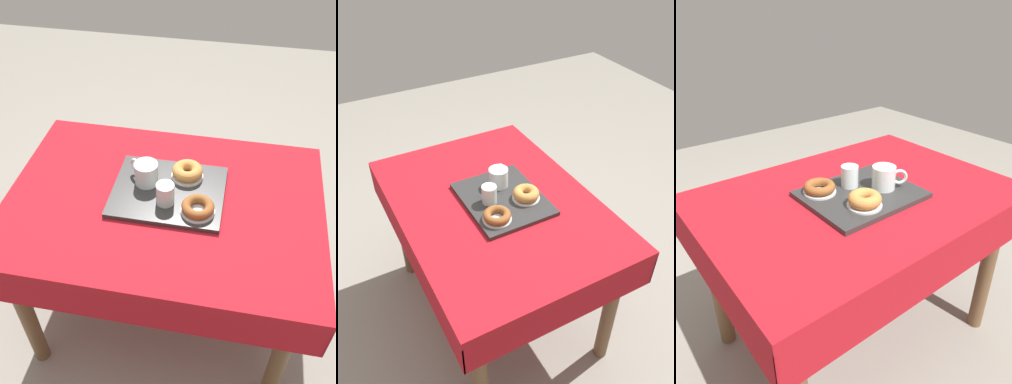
# 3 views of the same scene
# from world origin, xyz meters

# --- Properties ---
(ground_plane) EXTENTS (6.00, 6.00, 0.00)m
(ground_plane) POSITION_xyz_m (0.00, 0.00, 0.00)
(ground_plane) COLOR gray
(dining_table) EXTENTS (1.16, 0.83, 0.74)m
(dining_table) POSITION_xyz_m (0.00, 0.00, 0.63)
(dining_table) COLOR #A8141E
(dining_table) RESTS_ON ground
(serving_tray) EXTENTS (0.41, 0.33, 0.02)m
(serving_tray) POSITION_xyz_m (-0.01, -0.03, 0.75)
(serving_tray) COLOR #2D2D2D
(serving_tray) RESTS_ON dining_table
(tea_mug_left) EXTENTS (0.12, 0.10, 0.09)m
(tea_mug_left) POSITION_xyz_m (0.08, -0.06, 0.80)
(tea_mug_left) COLOR silver
(tea_mug_left) RESTS_ON serving_tray
(water_glass_near) EXTENTS (0.07, 0.07, 0.08)m
(water_glass_near) POSITION_xyz_m (-0.01, 0.03, 0.79)
(water_glass_near) COLOR silver
(water_glass_near) RESTS_ON serving_tray
(donut_plate_left) EXTENTS (0.12, 0.12, 0.01)m
(donut_plate_left) POSITION_xyz_m (-0.07, -0.12, 0.76)
(donut_plate_left) COLOR silver
(donut_plate_left) RESTS_ON serving_tray
(sugar_donut_left) EXTENTS (0.12, 0.12, 0.04)m
(sugar_donut_left) POSITION_xyz_m (-0.07, -0.12, 0.79)
(sugar_donut_left) COLOR #BC7F3D
(sugar_donut_left) RESTS_ON donut_plate_left
(donut_plate_right) EXTENTS (0.12, 0.12, 0.01)m
(donut_plate_right) POSITION_xyz_m (-0.13, 0.06, 0.76)
(donut_plate_right) COLOR silver
(donut_plate_right) RESTS_ON serving_tray
(sugar_donut_right) EXTENTS (0.12, 0.12, 0.03)m
(sugar_donut_right) POSITION_xyz_m (-0.13, 0.06, 0.78)
(sugar_donut_right) COLOR brown
(sugar_donut_right) RESTS_ON donut_plate_right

